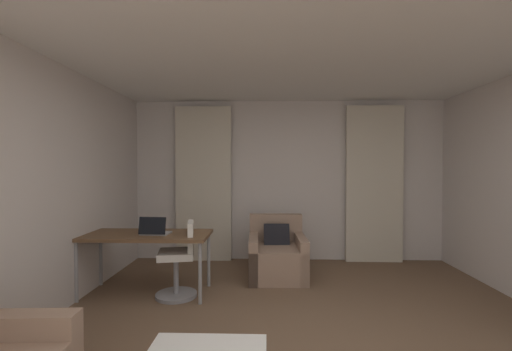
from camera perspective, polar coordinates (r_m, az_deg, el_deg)
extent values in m
cube|color=silver|center=(5.71, 5.27, -0.82)|extent=(5.12, 0.06, 2.60)
cube|color=white|center=(2.91, 9.37, 23.75)|extent=(5.12, 6.12, 0.06)
cube|color=beige|center=(5.67, -8.67, -1.36)|extent=(0.90, 0.06, 2.50)
cube|color=beige|center=(5.84, 18.95, -1.34)|extent=(0.90, 0.06, 2.50)
cube|color=#997A66|center=(4.91, 3.51, -14.00)|extent=(0.80, 0.89, 0.44)
cube|color=#997A66|center=(5.17, 3.26, -8.52)|extent=(0.77, 0.16, 0.39)
cube|color=#997A66|center=(4.92, 7.39, -13.13)|extent=(0.15, 0.87, 0.58)
cube|color=#997A66|center=(4.88, -0.41, -13.24)|extent=(0.15, 0.87, 0.58)
cube|color=black|center=(4.96, 3.42, -10.07)|extent=(0.37, 0.21, 0.37)
cube|color=brown|center=(4.39, -17.63, -9.38)|extent=(1.50, 0.67, 0.04)
cylinder|color=#99999E|center=(4.99, -24.25, -12.39)|extent=(0.04, 0.04, 0.69)
cylinder|color=#99999E|center=(4.57, -7.82, -13.56)|extent=(0.04, 0.04, 0.69)
cylinder|color=#99999E|center=(4.50, -27.55, -13.96)|extent=(0.04, 0.04, 0.69)
cylinder|color=#99999E|center=(4.03, -9.22, -15.64)|extent=(0.04, 0.04, 0.69)
cylinder|color=gray|center=(4.32, -13.05, -16.04)|extent=(0.06, 0.06, 0.46)
cylinder|color=gray|center=(4.39, -13.03, -18.66)|extent=(0.48, 0.48, 0.04)
cube|color=silver|center=(4.25, -13.07, -12.56)|extent=(0.47, 0.47, 0.08)
cube|color=silver|center=(4.19, -10.73, -9.79)|extent=(0.13, 0.36, 0.34)
cube|color=#ADADB2|center=(4.32, -16.17, -9.14)|extent=(0.34, 0.25, 0.02)
cube|color=black|center=(4.20, -16.77, -7.94)|extent=(0.32, 0.08, 0.20)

